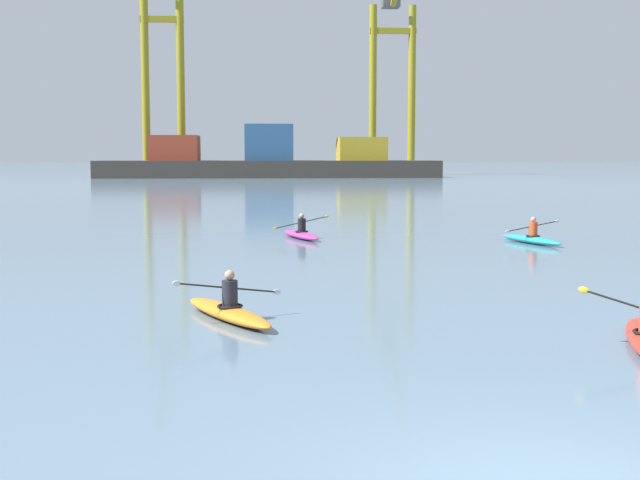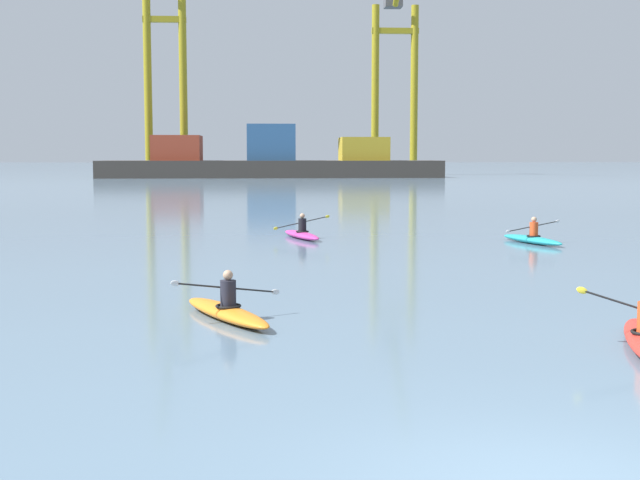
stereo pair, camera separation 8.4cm
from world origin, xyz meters
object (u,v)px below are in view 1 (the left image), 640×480
object	(u,v)px
kayak_magenta	(301,234)
kayak_teal	(531,238)
kayak_orange	(228,310)
container_barge	(268,161)
gantry_crane_west	(162,53)
gantry_crane_west_mid	(393,58)

from	to	relation	value
kayak_magenta	kayak_teal	world-z (taller)	same
kayak_orange	container_barge	bearing A→B (deg)	89.17
container_barge	kayak_magenta	size ratio (longest dim) A/B	14.22
kayak_orange	gantry_crane_west	bearing A→B (deg)	97.15
gantry_crane_west	kayak_magenta	size ratio (longest dim) A/B	10.68
gantry_crane_west_mid	kayak_magenta	world-z (taller)	gantry_crane_west_mid
kayak_magenta	kayak_teal	xyz separation A→B (m)	(8.10, -2.31, -0.00)
gantry_crane_west_mid	kayak_teal	distance (m)	108.00
gantry_crane_west	gantry_crane_west_mid	bearing A→B (deg)	8.20
kayak_magenta	gantry_crane_west	bearing A→B (deg)	99.46
kayak_magenta	kayak_orange	size ratio (longest dim) A/B	1.04
gantry_crane_west_mid	kayak_teal	size ratio (longest dim) A/B	11.36
gantry_crane_west	kayak_teal	world-z (taller)	gantry_crane_west
kayak_magenta	kayak_orange	xyz separation A→B (m)	(-2.11, -15.57, -0.00)
container_barge	gantry_crane_west_mid	bearing A→B (deg)	34.07
gantry_crane_west	kayak_magenta	xyz separation A→B (m)	(16.39, -98.30, -18.32)
gantry_crane_west	kayak_magenta	distance (m)	101.33
gantry_crane_west_mid	kayak_orange	size ratio (longest dim) A/B	11.79
container_barge	kayak_teal	world-z (taller)	container_barge
container_barge	kayak_orange	xyz separation A→B (m)	(-1.53, -105.42, -2.12)
gantry_crane_west_mid	kayak_orange	distance (m)	122.40
gantry_crane_west	kayak_orange	size ratio (longest dim) A/B	11.10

